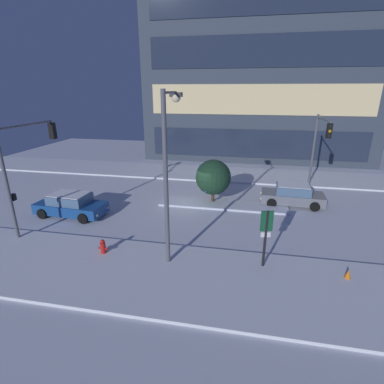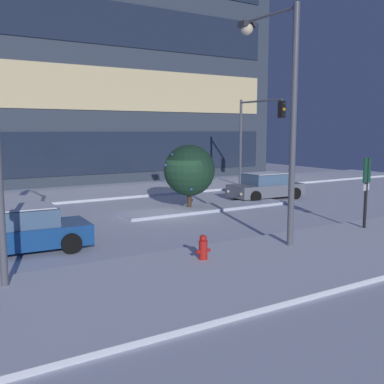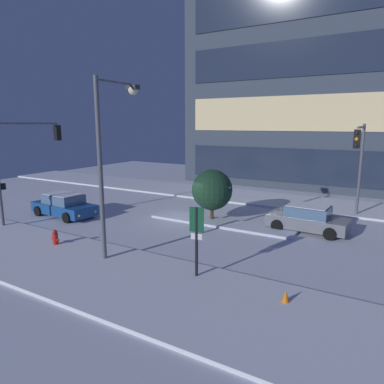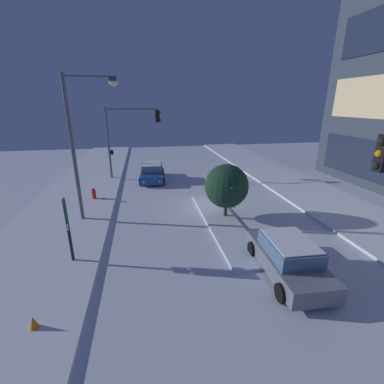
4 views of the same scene
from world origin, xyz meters
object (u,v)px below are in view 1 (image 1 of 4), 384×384
at_px(decorated_tree_median, 213,177).
at_px(traffic_light_corner_far_right, 320,140).
at_px(construction_cone, 348,275).
at_px(car_near, 71,205).
at_px(street_lamp_arched, 169,155).
at_px(car_far, 292,195).
at_px(parking_info_sign, 266,232).
at_px(fire_hydrant, 103,248).
at_px(traffic_light_corner_near_left, 27,157).

bearing_deg(decorated_tree_median, traffic_light_corner_far_right, 28.19).
xyz_separation_m(traffic_light_corner_far_right, construction_cone, (-0.85, -12.11, -3.88)).
height_order(car_near, street_lamp_arched, street_lamp_arched).
relative_size(car_far, traffic_light_corner_far_right, 0.75).
relative_size(car_near, street_lamp_arched, 0.60).
distance_m(street_lamp_arched, parking_info_sign, 5.47).
bearing_deg(car_far, car_near, 20.73).
bearing_deg(decorated_tree_median, parking_info_sign, -67.03).
distance_m(street_lamp_arched, construction_cone, 9.30).
relative_size(street_lamp_arched, parking_info_sign, 2.73).
bearing_deg(fire_hydrant, decorated_tree_median, 61.07).
bearing_deg(car_far, traffic_light_corner_near_left, 25.52).
bearing_deg(traffic_light_corner_far_right, parking_info_sign, -20.40).
height_order(parking_info_sign, decorated_tree_median, decorated_tree_median).
distance_m(car_far, fire_hydrant, 13.41).
height_order(traffic_light_corner_near_left, street_lamp_arched, street_lamp_arched).
relative_size(traffic_light_corner_near_left, parking_info_sign, 2.15).
bearing_deg(street_lamp_arched, traffic_light_corner_near_left, 76.68).
relative_size(car_near, fire_hydrant, 5.31).
height_order(traffic_light_corner_far_right, construction_cone, traffic_light_corner_far_right).
relative_size(car_near, traffic_light_corner_near_left, 0.76).
xyz_separation_m(traffic_light_corner_far_right, fire_hydrant, (-12.14, -12.19, -3.73)).
xyz_separation_m(traffic_light_corner_far_right, parking_info_sign, (-4.40, -11.83, -2.32)).
relative_size(traffic_light_corner_far_right, construction_cone, 10.81).
height_order(car_far, traffic_light_corner_near_left, traffic_light_corner_near_left).
distance_m(traffic_light_corner_near_left, construction_cone, 17.29).
bearing_deg(street_lamp_arched, car_far, -40.79).
bearing_deg(decorated_tree_median, car_far, 7.90).
xyz_separation_m(car_near, street_lamp_arched, (7.71, -3.60, 4.37)).
xyz_separation_m(car_far, fire_hydrant, (-10.07, -8.86, -0.29)).
bearing_deg(car_far, street_lamp_arched, 53.67).
xyz_separation_m(car_near, car_far, (14.44, 4.67, -0.00)).
bearing_deg(car_far, decorated_tree_median, 10.73).
bearing_deg(traffic_light_corner_near_left, street_lamp_arched, -101.69).
relative_size(car_far, decorated_tree_median, 1.39).
xyz_separation_m(street_lamp_arched, fire_hydrant, (-3.34, -0.59, -4.66)).
bearing_deg(car_far, parking_info_sign, 77.48).
relative_size(street_lamp_arched, fire_hydrant, 8.91).
xyz_separation_m(street_lamp_arched, parking_info_sign, (4.40, -0.23, -3.24)).
bearing_deg(parking_info_sign, street_lamp_arched, 74.13).
bearing_deg(fire_hydrant, street_lamp_arched, 10.05).
bearing_deg(traffic_light_corner_near_left, car_near, -29.28).
height_order(car_far, fire_hydrant, car_far).
bearing_deg(car_near, decorated_tree_median, 27.23).
xyz_separation_m(parking_info_sign, decorated_tree_median, (-3.27, 7.72, 0.11)).
bearing_deg(car_near, construction_cone, -11.22).
xyz_separation_m(car_near, parking_info_sign, (12.11, -3.83, 1.13)).
bearing_deg(car_near, car_far, 21.39).
height_order(parking_info_sign, construction_cone, parking_info_sign).
height_order(car_near, decorated_tree_median, decorated_tree_median).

